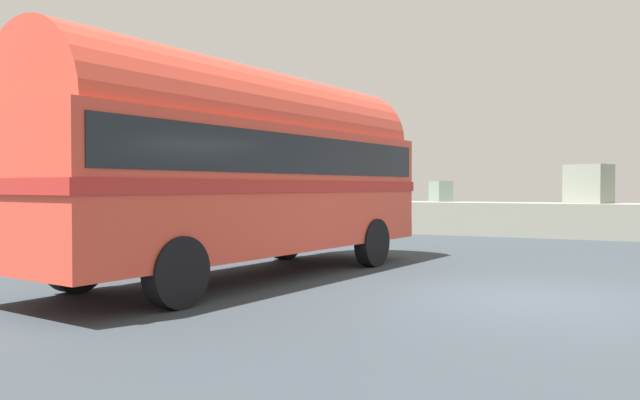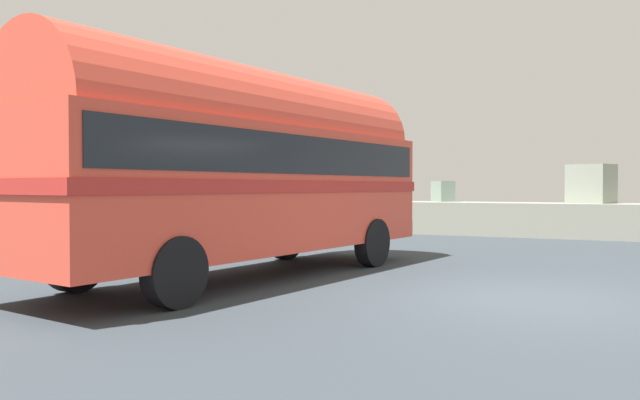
% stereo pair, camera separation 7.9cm
% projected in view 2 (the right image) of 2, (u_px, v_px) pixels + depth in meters
% --- Properties ---
extents(ground, '(32.00, 26.00, 0.02)m').
position_uv_depth(ground, '(527.00, 299.00, 8.84)').
color(ground, '#323B42').
extents(breakwater, '(31.36, 2.17, 2.33)m').
position_uv_depth(breakwater, '(568.00, 217.00, 19.57)').
color(breakwater, gray).
rests_on(breakwater, ground).
extents(vintage_coach, '(3.80, 8.86, 3.70)m').
position_uv_depth(vintage_coach, '(244.00, 162.00, 10.86)').
color(vintage_coach, black).
rests_on(vintage_coach, ground).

